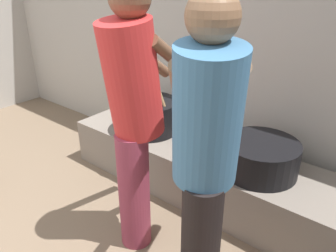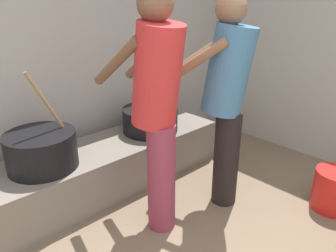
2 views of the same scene
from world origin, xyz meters
name	(u,v)px [view 2 (image 2 of 2)]	position (x,y,z in m)	size (l,w,h in m)	color
hearth_ledge	(105,167)	(0.56, 2.14, 0.20)	(2.32, 0.60, 0.40)	slate
cooking_pot_main	(42,150)	(0.04, 2.13, 0.54)	(0.51, 0.51, 0.73)	black
cooking_pot_secondary	(150,120)	(1.08, 2.12, 0.51)	(0.52, 0.52, 0.23)	black
cook_in_blue_shirt	(226,93)	(1.14, 1.30, 0.93)	(0.64, 0.73, 1.62)	black
cook_in_red_shirt	(157,102)	(0.57, 1.43, 0.96)	(0.35, 0.68, 1.66)	#8C3347
bucket_red_plastic	(334,190)	(1.71, 0.61, 0.16)	(0.32, 0.32, 0.33)	red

